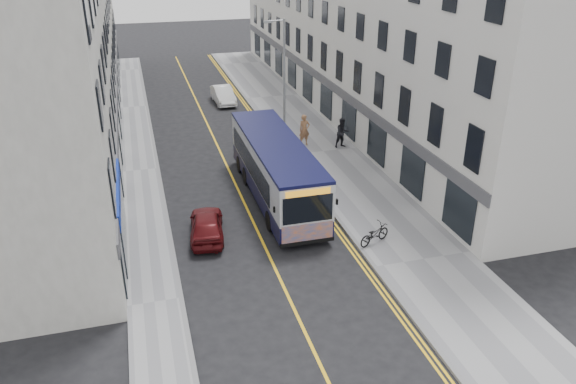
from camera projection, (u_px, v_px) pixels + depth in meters
ground at (275, 268)px, 23.48m from camera, size 140.00×140.00×0.00m
pavement_east at (323, 152)px, 35.42m from camera, size 4.50×64.00×0.12m
pavement_west at (141, 171)px, 32.69m from camera, size 2.00×64.00×0.12m
kerb_east at (289, 155)px, 34.87m from camera, size 0.18×64.00×0.13m
kerb_west at (158, 169)px, 32.93m from camera, size 0.18×64.00×0.13m
road_centre_line at (226, 163)px, 33.93m from camera, size 0.12×64.00×0.01m
road_dbl_yellow_inner at (282, 157)px, 34.79m from camera, size 0.10×64.00×0.01m
road_dbl_yellow_outer at (285, 157)px, 34.84m from camera, size 0.10×64.00×0.01m
terrace_east at (353, 22)px, 41.79m from camera, size 6.00×46.00×13.00m
terrace_west at (62, 35)px, 36.80m from camera, size 6.00×46.00×13.00m
streetlamp at (283, 79)px, 34.81m from camera, size 1.32×0.18×8.00m
city_bus at (276, 168)px, 28.76m from camera, size 2.55×10.92×3.17m
bicycle at (374, 234)px, 24.89m from camera, size 1.83×1.25×0.91m
pedestrian_near at (304, 130)px, 36.00m from camera, size 0.77×0.55×2.01m
pedestrian_far at (342, 133)px, 35.66m from camera, size 1.02×0.84×1.91m
car_white at (223, 95)px, 45.22m from camera, size 1.56×4.12×1.34m
car_maroon at (207, 225)px, 25.55m from camera, size 1.97×3.88×1.27m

